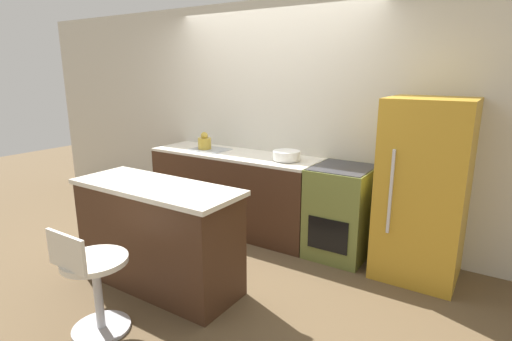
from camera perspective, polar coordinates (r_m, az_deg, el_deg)
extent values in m
plane|color=brown|center=(4.46, -2.33, -10.25)|extent=(14.00, 14.00, 0.00)
cube|color=beige|center=(4.67, 2.33, 7.44)|extent=(8.00, 0.06, 2.60)
cube|color=#422819|center=(4.73, -3.10, -3.11)|extent=(2.05, 0.63, 0.89)
cube|color=silver|center=(4.61, -3.18, 2.33)|extent=(2.05, 0.63, 0.03)
cube|color=#9EA3A8|center=(4.83, -6.62, 3.01)|extent=(0.44, 0.34, 0.01)
cube|color=#422819|center=(3.59, -13.78, -9.33)|extent=(1.47, 0.55, 0.88)
cube|color=silver|center=(3.44, -14.22, -2.29)|extent=(1.53, 0.59, 0.04)
cube|color=olive|center=(4.13, 11.99, -5.79)|extent=(0.58, 0.63, 0.92)
cube|color=black|center=(3.90, 10.17, -9.07)|extent=(0.40, 0.01, 0.32)
cube|color=#333338|center=(4.00, 12.33, 0.45)|extent=(0.55, 0.59, 0.01)
cube|color=gold|center=(3.83, 22.75, -2.64)|extent=(0.71, 0.65, 1.62)
cube|color=silver|center=(3.53, 18.70, -2.93)|extent=(0.02, 0.02, 0.73)
cylinder|color=#B7B7BC|center=(3.33, -21.18, -20.22)|extent=(0.41, 0.41, 0.02)
cylinder|color=#B7B7BC|center=(3.20, -21.59, -16.46)|extent=(0.06, 0.06, 0.53)
cylinder|color=silver|center=(3.07, -22.07, -11.86)|extent=(0.46, 0.46, 0.04)
cube|color=silver|center=(2.92, -25.48, -10.48)|extent=(0.39, 0.02, 0.25)
cylinder|color=#B29333|center=(4.84, -7.36, 3.86)|extent=(0.16, 0.16, 0.13)
sphere|color=#B29333|center=(4.82, -7.39, 4.96)|extent=(0.09, 0.09, 0.09)
cylinder|color=white|center=(4.22, 4.36, 2.18)|extent=(0.29, 0.29, 0.10)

